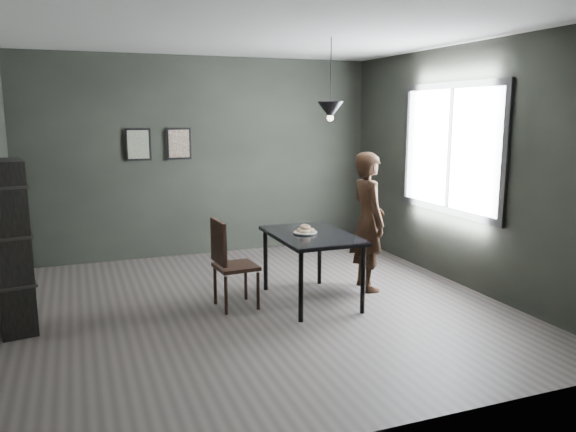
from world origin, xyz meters
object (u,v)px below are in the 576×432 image
object	(u,v)px
cafe_table	(311,241)
pendant_lamp	(330,110)
woman	(368,221)
wood_chair	(228,258)
shelf_unit	(11,247)
white_plate	(305,233)

from	to	relation	value
cafe_table	pendant_lamp	size ratio (longest dim) A/B	1.39
cafe_table	woman	xyz separation A→B (m)	(0.78, 0.17, 0.13)
wood_chair	shelf_unit	bearing A→B (deg)	171.97
cafe_table	pendant_lamp	distance (m)	1.41
cafe_table	woman	distance (m)	0.81
woman	pendant_lamp	size ratio (longest dim) A/B	1.84
pendant_lamp	white_plate	bearing A→B (deg)	-166.88
cafe_table	wood_chair	world-z (taller)	wood_chair
cafe_table	wood_chair	xyz separation A→B (m)	(-0.90, 0.10, -0.13)
woman	wood_chair	distance (m)	1.70
woman	shelf_unit	size ratio (longest dim) A/B	0.99
woman	wood_chair	xyz separation A→B (m)	(-1.68, -0.07, -0.26)
white_plate	shelf_unit	distance (m)	2.87
shelf_unit	pendant_lamp	distance (m)	3.41
cafe_table	pendant_lamp	bearing A→B (deg)	21.80
pendant_lamp	wood_chair	bearing A→B (deg)	-179.92
cafe_table	pendant_lamp	xyz separation A→B (m)	(0.25, 0.10, 1.38)
white_plate	woman	xyz separation A→B (m)	(0.84, 0.14, 0.04)
shelf_unit	woman	bearing A→B (deg)	-10.23
shelf_unit	pendant_lamp	world-z (taller)	pendant_lamp
white_plate	pendant_lamp	world-z (taller)	pendant_lamp
shelf_unit	pendant_lamp	size ratio (longest dim) A/B	1.86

